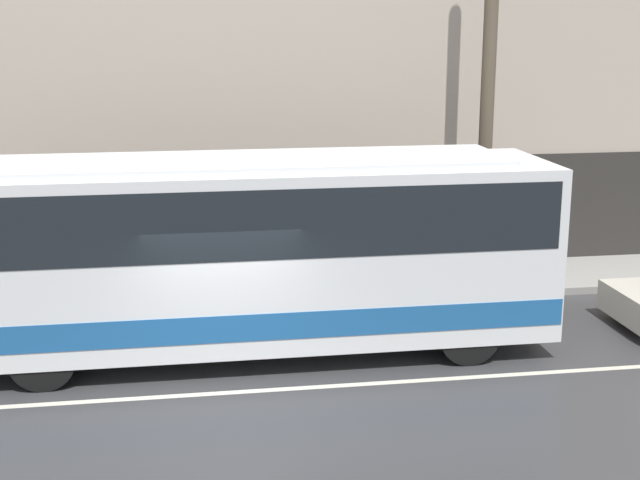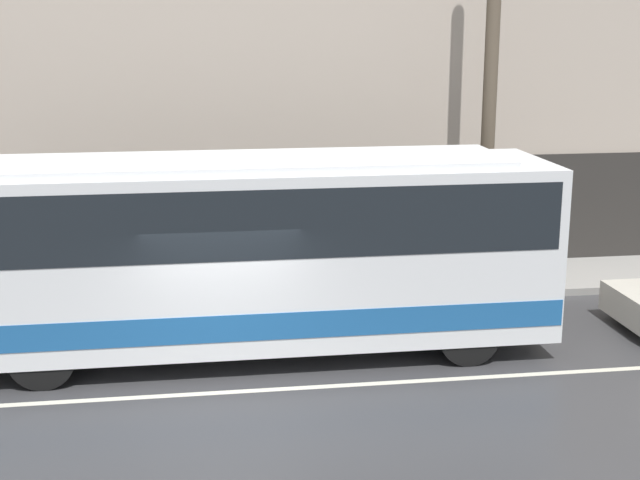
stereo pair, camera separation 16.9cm
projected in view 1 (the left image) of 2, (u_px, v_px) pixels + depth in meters
name	position (u px, v px, depth m)	size (l,w,h in m)	color
ground_plane	(227.00, 393.00, 13.99)	(60.00, 60.00, 0.00)	#38383A
sidewalk	(213.00, 291.00, 18.99)	(60.00, 2.46, 0.16)	gray
building_facade	(204.00, 46.00, 19.08)	(60.00, 0.35, 10.68)	#B7A899
lane_stripe	(227.00, 393.00, 13.99)	(54.00, 0.14, 0.01)	beige
transit_bus	(233.00, 246.00, 15.24)	(11.00, 2.62, 3.44)	white
utility_pole_near	(488.00, 74.00, 18.24)	(0.29, 0.29, 8.93)	brown
pedestrian_waiting	(92.00, 250.00, 19.10)	(0.36, 0.36, 1.62)	#333338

